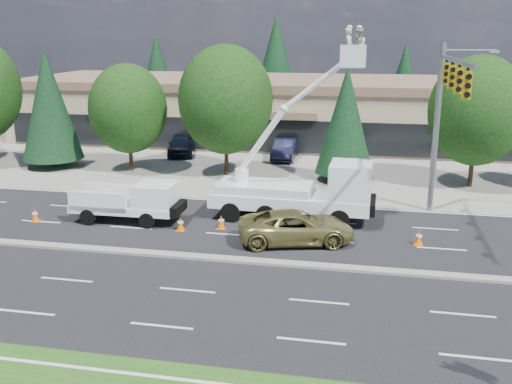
% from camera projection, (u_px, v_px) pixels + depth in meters
% --- Properties ---
extents(ground, '(140.00, 140.00, 0.00)m').
position_uv_depth(ground, '(210.00, 259.00, 24.69)').
color(ground, black).
rests_on(ground, ground).
extents(concrete_apron, '(140.00, 22.00, 0.01)m').
position_uv_depth(concrete_apron, '(281.00, 161.00, 43.59)').
color(concrete_apron, gray).
rests_on(concrete_apron, ground).
extents(road_median, '(120.00, 0.55, 0.12)m').
position_uv_depth(road_median, '(210.00, 258.00, 24.67)').
color(road_median, gray).
rests_on(road_median, ground).
extents(strip_mall, '(50.40, 15.40, 5.50)m').
position_uv_depth(strip_mall, '(298.00, 108.00, 52.26)').
color(strip_mall, tan).
rests_on(strip_mall, ground).
extents(tree_front_b, '(4.30, 4.30, 8.47)m').
position_uv_depth(tree_front_b, '(49.00, 105.00, 40.63)').
color(tree_front_b, '#332114').
rests_on(tree_front_b, ground).
extents(tree_front_c, '(5.42, 5.42, 7.52)m').
position_uv_depth(tree_front_c, '(128.00, 109.00, 39.55)').
color(tree_front_c, '#332114').
rests_on(tree_front_c, ground).
extents(tree_front_d, '(6.36, 6.36, 8.82)m').
position_uv_depth(tree_front_d, '(226.00, 100.00, 38.04)').
color(tree_front_d, '#332114').
rests_on(tree_front_d, ground).
extents(tree_front_e, '(3.82, 3.82, 7.52)m').
position_uv_depth(tree_front_e, '(346.00, 120.00, 36.85)').
color(tree_front_e, '#332114').
rests_on(tree_front_e, ground).
extents(tree_front_f, '(5.95, 5.95, 8.26)m').
position_uv_depth(tree_front_f, '(477.00, 111.00, 35.14)').
color(tree_front_f, '#332114').
rests_on(tree_front_f, ground).
extents(tree_back_a, '(4.79, 4.79, 9.45)m').
position_uv_depth(tree_back_a, '(157.00, 72.00, 66.39)').
color(tree_back_a, '#332114').
rests_on(tree_back_a, ground).
extents(tree_back_b, '(5.86, 5.86, 11.54)m').
position_uv_depth(tree_back_b, '(276.00, 64.00, 63.47)').
color(tree_back_b, '#332114').
rests_on(tree_back_b, ground).
extents(tree_back_c, '(4.35, 4.35, 8.58)m').
position_uv_depth(tree_back_c, '(404.00, 80.00, 61.29)').
color(tree_back_c, '#332114').
rests_on(tree_back_c, ground).
extents(signal_mast, '(2.76, 10.16, 9.00)m').
position_uv_depth(signal_mast, '(444.00, 105.00, 27.85)').
color(signal_mast, gray).
rests_on(signal_mast, ground).
extents(utility_pickup, '(5.47, 2.23, 2.09)m').
position_uv_depth(utility_pickup, '(132.00, 206.00, 29.42)').
color(utility_pickup, white).
rests_on(utility_pickup, ground).
extents(bucket_truck, '(8.85, 2.88, 9.81)m').
position_uv_depth(bucket_truck, '(307.00, 181.00, 29.30)').
color(bucket_truck, white).
rests_on(bucket_truck, ground).
extents(traffic_cone_a, '(0.40, 0.40, 0.70)m').
position_uv_depth(traffic_cone_a, '(35.00, 215.00, 29.56)').
color(traffic_cone_a, orange).
rests_on(traffic_cone_a, ground).
extents(traffic_cone_b, '(0.40, 0.40, 0.70)m').
position_uv_depth(traffic_cone_b, '(181.00, 224.00, 28.17)').
color(traffic_cone_b, orange).
rests_on(traffic_cone_b, ground).
extents(traffic_cone_c, '(0.40, 0.40, 0.70)m').
position_uv_depth(traffic_cone_c, '(221.00, 222.00, 28.46)').
color(traffic_cone_c, orange).
rests_on(traffic_cone_c, ground).
extents(traffic_cone_d, '(0.40, 0.40, 0.70)m').
position_uv_depth(traffic_cone_d, '(419.00, 238.00, 26.29)').
color(traffic_cone_d, orange).
rests_on(traffic_cone_d, ground).
extents(minivan, '(5.82, 3.77, 1.49)m').
position_uv_depth(minivan, '(296.00, 227.00, 26.50)').
color(minivan, olive).
rests_on(minivan, ground).
extents(parked_car_west, '(2.98, 5.18, 1.66)m').
position_uv_depth(parked_car_west, '(181.00, 144.00, 45.85)').
color(parked_car_west, black).
rests_on(parked_car_west, ground).
extents(parked_car_east, '(1.75, 4.84, 1.59)m').
position_uv_depth(parked_car_east, '(285.00, 149.00, 44.29)').
color(parked_car_east, black).
rests_on(parked_car_east, ground).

